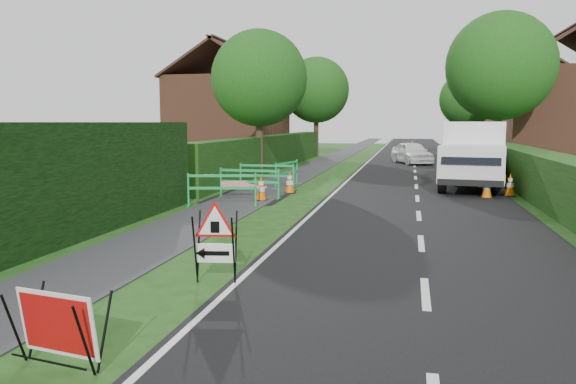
{
  "coord_description": "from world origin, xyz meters",
  "views": [
    {
      "loc": [
        2.23,
        -7.18,
        2.5
      ],
      "look_at": [
        -0.25,
        4.19,
        1.05
      ],
      "focal_mm": 35.0,
      "sensor_mm": 36.0,
      "label": 1
    }
  ],
  "objects_px": {
    "hatchback_car": "(412,153)",
    "triangle_sign": "(213,236)",
    "red_rect_sign": "(57,325)",
    "works_van": "(474,153)"
  },
  "relations": [
    {
      "from": "hatchback_car",
      "to": "triangle_sign",
      "type": "bearing_deg",
      "value": -116.18
    },
    {
      "from": "hatchback_car",
      "to": "red_rect_sign",
      "type": "bearing_deg",
      "value": -116.44
    },
    {
      "from": "works_van",
      "to": "red_rect_sign",
      "type": "bearing_deg",
      "value": -100.76
    },
    {
      "from": "red_rect_sign",
      "to": "hatchback_car",
      "type": "xyz_separation_m",
      "value": [
        3.55,
        29.76,
        0.21
      ]
    },
    {
      "from": "triangle_sign",
      "to": "works_van",
      "type": "height_order",
      "value": "works_van"
    },
    {
      "from": "triangle_sign",
      "to": "hatchback_car",
      "type": "bearing_deg",
      "value": 73.76
    },
    {
      "from": "red_rect_sign",
      "to": "works_van",
      "type": "relative_size",
      "value": 0.18
    },
    {
      "from": "works_van",
      "to": "hatchback_car",
      "type": "height_order",
      "value": "works_van"
    },
    {
      "from": "hatchback_car",
      "to": "works_van",
      "type": "bearing_deg",
      "value": -99.44
    },
    {
      "from": "works_van",
      "to": "triangle_sign",
      "type": "bearing_deg",
      "value": -102.82
    }
  ]
}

